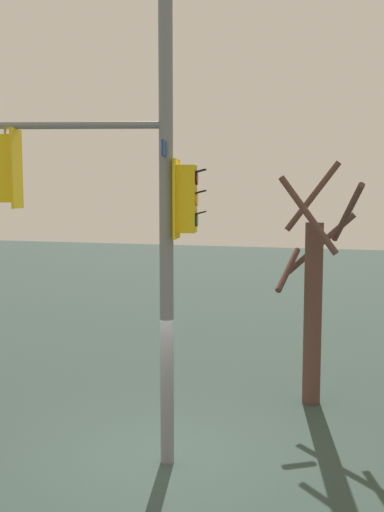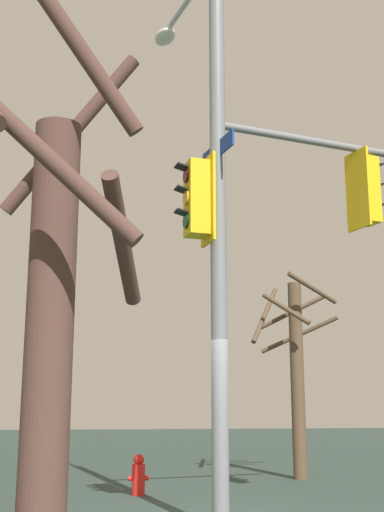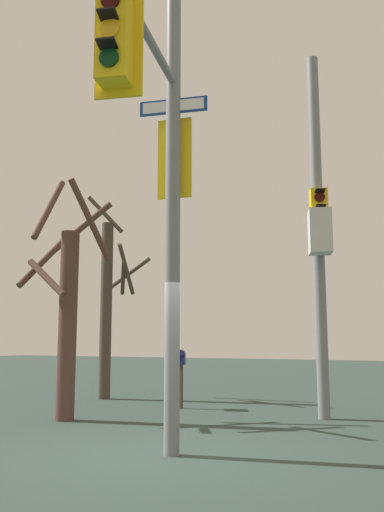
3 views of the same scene
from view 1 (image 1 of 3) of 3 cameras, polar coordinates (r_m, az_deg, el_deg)
ground_plane at (r=11.04m, az=-2.91°, el=-18.66°), size 80.00×80.00×0.00m
main_signal_pole_assembly at (r=9.82m, az=-5.51°, el=7.82°), size 4.54×3.13×8.88m
bare_tree_behind_pole at (r=13.31m, az=11.46°, el=-3.62°), size 1.80×1.75×5.30m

